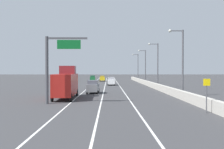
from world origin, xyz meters
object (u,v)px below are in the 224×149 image
overhead_sign_gantry (53,61)px  car_gray_2 (93,87)px  box_truck (66,83)px  lamp_post_right_third (156,62)px  car_white_3 (111,81)px  lamp_post_right_fourth (144,64)px  lamp_post_right_fifth (137,65)px  lamp_post_right_second (181,58)px  speed_advisory_sign (207,93)px  car_yellow_0 (102,78)px  car_green_1 (93,78)px

overhead_sign_gantry → car_gray_2: (3.59, 13.24, -3.68)m
box_truck → car_gray_2: bearing=67.7°
lamp_post_right_third → car_white_3: bearing=133.3°
lamp_post_right_fourth → overhead_sign_gantry: bearing=-110.2°
lamp_post_right_fifth → box_truck: lamp_post_right_fifth is taller
overhead_sign_gantry → car_white_3: overhead_sign_gantry is taller
lamp_post_right_second → speed_advisory_sign: bearing=-96.4°
car_yellow_0 → speed_advisory_sign: bearing=-80.7°
lamp_post_right_second → car_green_1: (-15.76, 56.01, -4.52)m
lamp_post_right_fourth → car_yellow_0: (-12.26, 14.91, -4.53)m
lamp_post_right_second → lamp_post_right_third: bearing=90.0°
car_white_3 → car_gray_2: bearing=-98.0°
lamp_post_right_third → car_white_3: size_ratio=2.29×
lamp_post_right_second → lamp_post_right_fifth: same height
lamp_post_right_fifth → car_green_1: size_ratio=2.22×
overhead_sign_gantry → lamp_post_right_second: size_ratio=0.79×
box_truck → lamp_post_right_third: bearing=51.9°
lamp_post_right_fifth → box_truck: 59.15m
lamp_post_right_second → car_gray_2: lamp_post_right_second is taller
speed_advisory_sign → car_white_3: (-7.91, 42.22, -0.75)m
lamp_post_right_fourth → speed_advisory_sign: bearing=-91.7°
car_yellow_0 → box_truck: 53.53m
lamp_post_right_fourth → car_green_1: lamp_post_right_fourth is taller
car_yellow_0 → car_green_1: car_green_1 is taller
lamp_post_right_fourth → box_truck: size_ratio=1.10×
car_green_1 → lamp_post_right_second: bearing=-74.3°
lamp_post_right_second → car_yellow_0: lamp_post_right_second is taller
lamp_post_right_fifth → car_gray_2: size_ratio=2.13×
car_gray_2 → car_white_3: (3.17, 22.51, -0.04)m
lamp_post_right_third → box_truck: lamp_post_right_third is taller
lamp_post_right_fourth → car_yellow_0: lamp_post_right_fourth is taller
car_yellow_0 → car_green_1: size_ratio=1.04×
lamp_post_right_fifth → car_yellow_0: (-12.24, -3.51, -4.53)m
overhead_sign_gantry → box_truck: overhead_sign_gantry is taller
lamp_post_right_fourth → car_yellow_0: size_ratio=2.14×
car_gray_2 → car_white_3: car_gray_2 is taller
overhead_sign_gantry → car_gray_2: 14.20m
lamp_post_right_fifth → car_yellow_0: lamp_post_right_fifth is taller
overhead_sign_gantry → car_yellow_0: (3.95, 59.03, -3.78)m
lamp_post_right_fifth → car_white_3: (-9.43, -26.80, -4.46)m
lamp_post_right_fourth → car_white_3: size_ratio=2.29×
speed_advisory_sign → box_truck: (-14.21, 12.10, 0.23)m
lamp_post_right_fourth → lamp_post_right_second: bearing=-90.0°
car_gray_2 → speed_advisory_sign: bearing=-60.6°
car_gray_2 → box_truck: box_truck is taller
car_yellow_0 → box_truck: bearing=-93.7°
overhead_sign_gantry → lamp_post_right_fourth: (16.21, 44.13, 0.74)m
lamp_post_right_fourth → car_white_3: lamp_post_right_fourth is taller
overhead_sign_gantry → car_green_1: size_ratio=1.76×
speed_advisory_sign → lamp_post_right_third: lamp_post_right_third is taller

